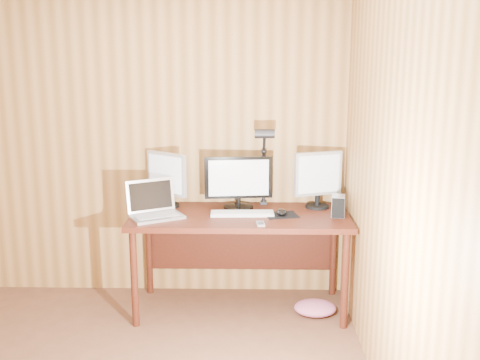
{
  "coord_description": "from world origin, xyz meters",
  "views": [
    {
      "loc": [
        1.01,
        -2.35,
        1.89
      ],
      "look_at": [
        0.93,
        1.58,
        1.02
      ],
      "focal_mm": 42.0,
      "sensor_mm": 36.0,
      "label": 1
    }
  ],
  "objects_px": {
    "desk": "(240,227)",
    "monitor_center": "(239,182)",
    "laptop": "(154,208)",
    "mouse": "(281,212)",
    "desk_lamp": "(264,155)",
    "monitor_right": "(318,178)",
    "keyboard": "(242,213)",
    "monitor_left": "(167,178)",
    "hard_drive": "(338,206)",
    "phone": "(260,224)",
    "speaker": "(337,197)"
  },
  "relations": [
    {
      "from": "laptop",
      "to": "keyboard",
      "type": "height_order",
      "value": "laptop"
    },
    {
      "from": "laptop",
      "to": "mouse",
      "type": "bearing_deg",
      "value": -26.2
    },
    {
      "from": "monitor_right",
      "to": "laptop",
      "type": "bearing_deg",
      "value": 172.43
    },
    {
      "from": "keyboard",
      "to": "desk_lamp",
      "type": "height_order",
      "value": "desk_lamp"
    },
    {
      "from": "monitor_right",
      "to": "desk_lamp",
      "type": "height_order",
      "value": "desk_lamp"
    },
    {
      "from": "monitor_left",
      "to": "monitor_right",
      "type": "relative_size",
      "value": 0.98
    },
    {
      "from": "laptop",
      "to": "speaker",
      "type": "distance_m",
      "value": 1.42
    },
    {
      "from": "hard_drive",
      "to": "phone",
      "type": "distance_m",
      "value": 0.62
    },
    {
      "from": "phone",
      "to": "speaker",
      "type": "relative_size",
      "value": 0.85
    },
    {
      "from": "phone",
      "to": "desk_lamp",
      "type": "bearing_deg",
      "value": 79.84
    },
    {
      "from": "keyboard",
      "to": "mouse",
      "type": "bearing_deg",
      "value": -3.37
    },
    {
      "from": "mouse",
      "to": "desk_lamp",
      "type": "height_order",
      "value": "desk_lamp"
    },
    {
      "from": "monitor_left",
      "to": "hard_drive",
      "type": "relative_size",
      "value": 2.79
    },
    {
      "from": "monitor_right",
      "to": "mouse",
      "type": "height_order",
      "value": "monitor_right"
    },
    {
      "from": "monitor_right",
      "to": "desk_lamp",
      "type": "bearing_deg",
      "value": 156.72
    },
    {
      "from": "mouse",
      "to": "hard_drive",
      "type": "bearing_deg",
      "value": -23.62
    },
    {
      "from": "mouse",
      "to": "monitor_right",
      "type": "bearing_deg",
      "value": 15.26
    },
    {
      "from": "hard_drive",
      "to": "desk",
      "type": "bearing_deg",
      "value": -178.46
    },
    {
      "from": "desk",
      "to": "monitor_right",
      "type": "relative_size",
      "value": 3.69
    },
    {
      "from": "speaker",
      "to": "mouse",
      "type": "bearing_deg",
      "value": -145.7
    },
    {
      "from": "monitor_left",
      "to": "speaker",
      "type": "bearing_deg",
      "value": 39.23
    },
    {
      "from": "monitor_left",
      "to": "monitor_right",
      "type": "height_order",
      "value": "monitor_right"
    },
    {
      "from": "desk",
      "to": "mouse",
      "type": "height_order",
      "value": "mouse"
    },
    {
      "from": "keyboard",
      "to": "mouse",
      "type": "xyz_separation_m",
      "value": [
        0.29,
        -0.01,
        0.01
      ]
    },
    {
      "from": "hard_drive",
      "to": "desk_lamp",
      "type": "bearing_deg",
      "value": 164.04
    },
    {
      "from": "monitor_left",
      "to": "desk",
      "type": "bearing_deg",
      "value": 22.5
    },
    {
      "from": "laptop",
      "to": "hard_drive",
      "type": "distance_m",
      "value": 1.34
    },
    {
      "from": "monitor_right",
      "to": "desk_lamp",
      "type": "distance_m",
      "value": 0.44
    },
    {
      "from": "monitor_center",
      "to": "laptop",
      "type": "xyz_separation_m",
      "value": [
        -0.61,
        -0.21,
        -0.14
      ]
    },
    {
      "from": "laptop",
      "to": "hard_drive",
      "type": "height_order",
      "value": "laptop"
    },
    {
      "from": "keyboard",
      "to": "hard_drive",
      "type": "relative_size",
      "value": 3.07
    },
    {
      "from": "desk",
      "to": "desk_lamp",
      "type": "xyz_separation_m",
      "value": [
        0.18,
        0.15,
        0.52
      ]
    },
    {
      "from": "monitor_center",
      "to": "hard_drive",
      "type": "distance_m",
      "value": 0.76
    },
    {
      "from": "desk_lamp",
      "to": "keyboard",
      "type": "bearing_deg",
      "value": -109.93
    },
    {
      "from": "phone",
      "to": "speaker",
      "type": "bearing_deg",
      "value": 35.63
    },
    {
      "from": "monitor_center",
      "to": "keyboard",
      "type": "relative_size",
      "value": 1.11
    },
    {
      "from": "monitor_right",
      "to": "mouse",
      "type": "distance_m",
      "value": 0.42
    },
    {
      "from": "laptop",
      "to": "desk_lamp",
      "type": "distance_m",
      "value": 0.92
    },
    {
      "from": "monitor_left",
      "to": "speaker",
      "type": "height_order",
      "value": "monitor_left"
    },
    {
      "from": "monitor_right",
      "to": "hard_drive",
      "type": "relative_size",
      "value": 2.86
    },
    {
      "from": "desk",
      "to": "monitor_center",
      "type": "xyz_separation_m",
      "value": [
        -0.02,
        0.08,
        0.33
      ]
    },
    {
      "from": "monitor_center",
      "to": "desk_lamp",
      "type": "xyz_separation_m",
      "value": [
        0.19,
        0.07,
        0.19
      ]
    },
    {
      "from": "laptop",
      "to": "desk_lamp",
      "type": "height_order",
      "value": "desk_lamp"
    },
    {
      "from": "mouse",
      "to": "keyboard",
      "type": "bearing_deg",
      "value": 156.37
    },
    {
      "from": "desk",
      "to": "laptop",
      "type": "xyz_separation_m",
      "value": [
        -0.63,
        -0.13,
        0.19
      ]
    },
    {
      "from": "laptop",
      "to": "mouse",
      "type": "distance_m",
      "value": 0.93
    },
    {
      "from": "mouse",
      "to": "speaker",
      "type": "relative_size",
      "value": 0.9
    },
    {
      "from": "monitor_center",
      "to": "monitor_right",
      "type": "relative_size",
      "value": 1.19
    },
    {
      "from": "phone",
      "to": "desk_lamp",
      "type": "height_order",
      "value": "desk_lamp"
    },
    {
      "from": "monitor_left",
      "to": "phone",
      "type": "relative_size",
      "value": 3.86
    }
  ]
}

